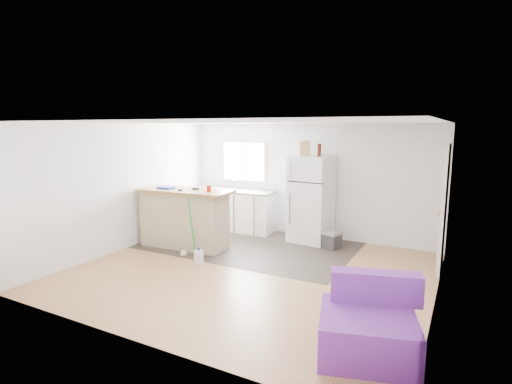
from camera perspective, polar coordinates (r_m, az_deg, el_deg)
room at (r=6.34m, az=-0.75°, el=-1.00°), size 5.51×5.01×2.41m
vinyl_zone at (r=8.02m, az=-0.98°, el=-7.60°), size 4.05×2.50×0.00m
window at (r=9.19m, az=-1.76°, el=4.39°), size 1.18×0.06×0.98m
interior_door at (r=7.14m, az=25.31°, el=-2.22°), size 0.11×0.92×2.10m
ceiling_fixture at (r=7.88m, az=-4.27°, el=9.46°), size 0.30×0.30×0.07m
kitchen_cabinets at (r=9.17m, az=-3.56°, el=-2.44°), size 2.11×0.73×1.21m
peninsula at (r=7.92m, az=-10.20°, el=-3.67°), size 1.90×0.83×1.14m
refrigerator at (r=8.20m, az=7.86°, el=-1.01°), size 0.84×0.80×1.76m
cooler at (r=7.96m, az=10.41°, el=-6.64°), size 0.50×0.41×0.33m
purple_seat at (r=4.51m, az=15.77°, el=-18.01°), size 1.16×1.14×0.78m
cleaner_jug at (r=7.01m, az=-8.18°, el=-9.14°), size 0.14×0.11×0.29m
mop at (r=7.41m, az=-9.93°, el=-7.31°), size 0.22×0.32×1.14m
red_cup at (r=7.45m, az=-6.76°, el=0.50°), size 0.10×0.10×0.12m
blue_tray at (r=8.00m, az=-12.72°, el=0.63°), size 0.31×0.24×0.04m
tool_a at (r=7.76m, az=-8.59°, el=0.47°), size 0.15×0.08×0.03m
tool_b at (r=7.67m, az=-10.79°, el=0.29°), size 0.11×0.07×0.03m
cardboard_box at (r=8.10m, az=7.00°, el=6.23°), size 0.22×0.17×0.30m
bottle_left at (r=7.91m, az=9.02°, el=5.93°), size 0.08×0.08×0.25m
bottle_right at (r=7.98m, az=9.06°, el=5.96°), size 0.09×0.09×0.25m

